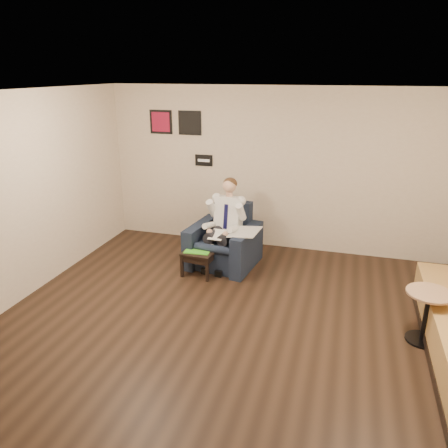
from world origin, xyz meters
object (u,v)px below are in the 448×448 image
(coffee_mug, at_px, (212,247))
(smartphone, at_px, (206,248))
(side_table, at_px, (200,262))
(seated_man, at_px, (220,228))
(green_folder, at_px, (198,251))
(cafe_table, at_px, (426,317))
(armchair, at_px, (223,236))

(coffee_mug, xyz_separation_m, smartphone, (-0.11, 0.04, -0.04))
(side_table, bearing_deg, smartphone, 67.82)
(seated_man, bearing_deg, smartphone, -127.60)
(side_table, relative_size, green_folder, 1.22)
(seated_man, distance_m, green_folder, 0.50)
(side_table, bearing_deg, cafe_table, -17.25)
(side_table, bearing_deg, seated_man, 53.20)
(smartphone, bearing_deg, side_table, -97.35)
(armchair, bearing_deg, side_table, -112.31)
(side_table, distance_m, cafe_table, 3.27)
(armchair, bearing_deg, seated_man, -90.00)
(coffee_mug, height_order, cafe_table, cafe_table)
(green_folder, xyz_separation_m, coffee_mug, (0.19, 0.10, 0.04))
(seated_man, bearing_deg, coffee_mug, -100.44)
(side_table, relative_size, coffee_mug, 5.79)
(armchair, bearing_deg, cafe_table, -18.79)
(side_table, xyz_separation_m, smartphone, (0.05, 0.13, 0.20))
(coffee_mug, relative_size, cafe_table, 0.13)
(side_table, distance_m, coffee_mug, 0.30)
(coffee_mug, bearing_deg, armchair, 75.83)
(armchair, bearing_deg, coffee_mug, -96.78)
(smartphone, bearing_deg, armchair, 72.15)
(side_table, bearing_deg, armchair, 60.29)
(green_folder, bearing_deg, coffee_mug, 28.87)
(armchair, xyz_separation_m, cafe_table, (2.87, -1.41, -0.17))
(green_folder, relative_size, cafe_table, 0.60)
(smartphone, xyz_separation_m, cafe_table, (3.07, -1.10, -0.07))
(seated_man, distance_m, coffee_mug, 0.34)
(seated_man, bearing_deg, cafe_table, -16.59)
(side_table, xyz_separation_m, coffee_mug, (0.16, 0.09, 0.23))
(seated_man, distance_m, cafe_table, 3.18)
(armchair, relative_size, green_folder, 2.61)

